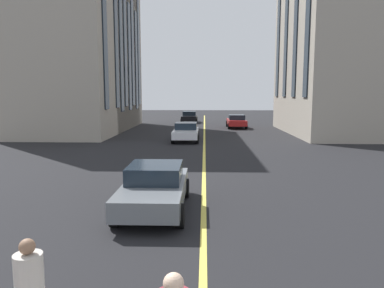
{
  "coord_description": "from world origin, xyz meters",
  "views": [
    {
      "loc": [
        -0.82,
        -0.02,
        3.5
      ],
      "look_at": [
        10.45,
        0.37,
        1.98
      ],
      "focal_mm": 34.81,
      "sensor_mm": 36.0,
      "label": 1
    }
  ],
  "objects": [
    {
      "name": "building_left_far",
      "position": [
        36.57,
        13.74,
        6.82
      ],
      "size": [
        11.01,
        12.6,
        13.63
      ],
      "color": "#A89E8E",
      "rests_on": "ground_plane"
    },
    {
      "name": "lane_centre_line",
      "position": [
        20.0,
        0.0,
        0.0
      ],
      "size": [
        80.0,
        0.16,
        0.01
      ],
      "color": "#D8C64C",
      "rests_on": "ground_plane"
    },
    {
      "name": "building_left_near",
      "position": [
        34.68,
        11.52,
        8.33
      ],
      "size": [
        17.96,
        8.17,
        16.66
      ],
      "color": "#A89E8E",
      "rests_on": "ground_plane"
    },
    {
      "name": "car_white_mid",
      "position": [
        26.83,
        1.38,
        0.7
      ],
      "size": [
        4.4,
        1.95,
        1.37
      ],
      "color": "silver",
      "rests_on": "ground_plane"
    },
    {
      "name": "car_black_parked_a",
      "position": [
        44.93,
        1.87,
        0.7
      ],
      "size": [
        4.4,
        1.95,
        1.37
      ],
      "color": "black",
      "rests_on": "ground_plane"
    },
    {
      "name": "car_red_oncoming",
      "position": [
        37.71,
        -3.3,
        0.7
      ],
      "size": [
        4.4,
        1.95,
        1.37
      ],
      "color": "#B21E1E",
      "rests_on": "ground_plane"
    },
    {
      "name": "car_grey_near",
      "position": [
        10.11,
        1.49,
        0.7
      ],
      "size": [
        4.4,
        1.95,
        1.37
      ],
      "color": "slate",
      "rests_on": "ground_plane"
    }
  ]
}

